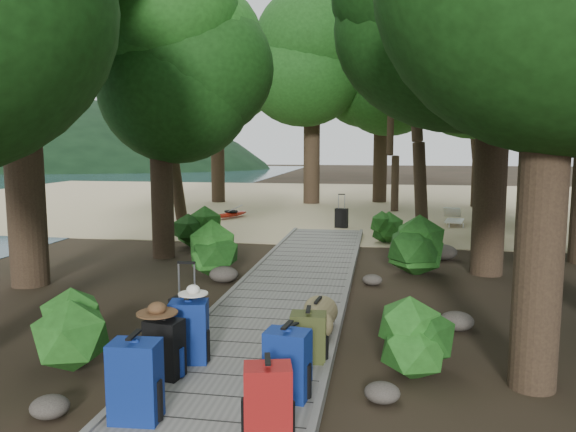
% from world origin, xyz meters
% --- Properties ---
extents(ground, '(120.00, 120.00, 0.00)m').
position_xyz_m(ground, '(0.00, 0.00, 0.00)').
color(ground, '#2E2217').
rests_on(ground, ground).
extents(sand_beach, '(40.00, 22.00, 0.02)m').
position_xyz_m(sand_beach, '(0.00, 16.00, 0.01)').
color(sand_beach, tan).
rests_on(sand_beach, ground).
extents(distant_hill, '(32.00, 16.00, 12.00)m').
position_xyz_m(distant_hill, '(-40.00, 48.00, 0.00)').
color(distant_hill, black).
rests_on(distant_hill, ground).
extents(boardwalk, '(2.00, 12.00, 0.12)m').
position_xyz_m(boardwalk, '(0.00, 1.00, 0.06)').
color(boardwalk, slate).
rests_on(boardwalk, ground).
extents(backpack_left_a, '(0.46, 0.33, 0.82)m').
position_xyz_m(backpack_left_a, '(-0.62, -4.60, 0.53)').
color(backpack_left_a, navy).
rests_on(backpack_left_a, boardwalk).
extents(backpack_left_b, '(0.42, 0.33, 0.70)m').
position_xyz_m(backpack_left_b, '(-0.73, -3.65, 0.47)').
color(backpack_left_b, black).
rests_on(backpack_left_b, boardwalk).
extents(backpack_left_c, '(0.47, 0.37, 0.79)m').
position_xyz_m(backpack_left_c, '(-0.62, -3.20, 0.51)').
color(backpack_left_c, navy).
rests_on(backpack_left_c, boardwalk).
extents(backpack_right_a, '(0.46, 0.37, 0.72)m').
position_xyz_m(backpack_right_a, '(0.61, -4.72, 0.48)').
color(backpack_right_a, maroon).
rests_on(backpack_right_a, boardwalk).
extents(backpack_right_b, '(0.46, 0.35, 0.75)m').
position_xyz_m(backpack_right_b, '(0.64, -3.93, 0.50)').
color(backpack_right_b, navy).
rests_on(backpack_right_b, boardwalk).
extents(backpack_right_c, '(0.43, 0.37, 0.62)m').
position_xyz_m(backpack_right_c, '(0.62, -3.54, 0.43)').
color(backpack_right_c, navy).
rests_on(backpack_right_c, boardwalk).
extents(backpack_right_d, '(0.42, 0.32, 0.62)m').
position_xyz_m(backpack_right_d, '(0.72, -2.94, 0.43)').
color(backpack_right_d, '#3F421A').
rests_on(backpack_right_d, boardwalk).
extents(duffel_right_khaki, '(0.49, 0.67, 0.42)m').
position_xyz_m(duffel_right_khaki, '(0.72, -1.96, 0.33)').
color(duffel_right_khaki, olive).
rests_on(duffel_right_khaki, boardwalk).
extents(suitcase_on_boardwalk, '(0.43, 0.28, 0.62)m').
position_xyz_m(suitcase_on_boardwalk, '(-0.79, -2.77, 0.43)').
color(suitcase_on_boardwalk, black).
rests_on(suitcase_on_boardwalk, boardwalk).
extents(lone_suitcase_on_sand, '(0.42, 0.29, 0.60)m').
position_xyz_m(lone_suitcase_on_sand, '(0.30, 8.10, 0.32)').
color(lone_suitcase_on_sand, black).
rests_on(lone_suitcase_on_sand, sand_beach).
extents(hat_brown, '(0.44, 0.44, 0.13)m').
position_xyz_m(hat_brown, '(-0.80, -3.65, 0.88)').
color(hat_brown, '#51351E').
rests_on(hat_brown, backpack_left_b).
extents(hat_white, '(0.34, 0.34, 0.11)m').
position_xyz_m(hat_white, '(-0.57, -3.17, 0.96)').
color(hat_white, silver).
rests_on(hat_white, backpack_left_c).
extents(kayak, '(2.05, 3.38, 0.34)m').
position_xyz_m(kayak, '(-3.67, 9.75, 0.19)').
color(kayak, '#AF1C0F').
rests_on(kayak, sand_beach).
extents(sun_lounger, '(0.84, 1.70, 0.53)m').
position_xyz_m(sun_lounger, '(3.81, 9.13, 0.28)').
color(sun_lounger, silver).
rests_on(sun_lounger, sand_beach).
extents(tree_right_a, '(4.23, 4.23, 7.05)m').
position_xyz_m(tree_right_a, '(3.15, -3.00, 3.53)').
color(tree_right_a, black).
rests_on(tree_right_a, ground).
extents(tree_right_c, '(5.23, 5.23, 9.05)m').
position_xyz_m(tree_right_c, '(3.62, 2.45, 4.52)').
color(tree_right_c, black).
rests_on(tree_right_c, ground).
extents(tree_right_e, '(4.74, 4.74, 8.52)m').
position_xyz_m(tree_right_e, '(4.46, 6.61, 4.26)').
color(tree_right_e, black).
rests_on(tree_right_e, ground).
extents(tree_right_f, '(5.86, 5.86, 10.46)m').
position_xyz_m(tree_right_f, '(6.13, 9.14, 5.23)').
color(tree_right_f, black).
rests_on(tree_right_f, ground).
extents(tree_left_b, '(5.36, 5.36, 9.64)m').
position_xyz_m(tree_left_b, '(-4.88, 0.13, 4.82)').
color(tree_left_b, black).
rests_on(tree_left_b, ground).
extents(tree_left_c, '(4.16, 4.16, 7.23)m').
position_xyz_m(tree_left_c, '(-3.42, 2.96, 3.62)').
color(tree_left_c, black).
rests_on(tree_left_c, ground).
extents(tree_back_a, '(5.84, 5.84, 10.11)m').
position_xyz_m(tree_back_a, '(-1.52, 15.12, 5.06)').
color(tree_back_a, black).
rests_on(tree_back_a, ground).
extents(tree_back_b, '(4.92, 4.92, 8.79)m').
position_xyz_m(tree_back_b, '(1.41, 16.16, 4.39)').
color(tree_back_b, black).
rests_on(tree_back_b, ground).
extents(tree_back_c, '(5.05, 5.05, 9.09)m').
position_xyz_m(tree_back_c, '(5.46, 14.92, 4.55)').
color(tree_back_c, black).
rests_on(tree_back_c, ground).
extents(tree_back_d, '(5.08, 5.08, 8.47)m').
position_xyz_m(tree_back_d, '(-5.70, 15.01, 4.24)').
color(tree_back_d, black).
rests_on(tree_back_d, ground).
extents(palm_right_a, '(4.66, 4.66, 7.94)m').
position_xyz_m(palm_right_a, '(2.77, 6.51, 3.97)').
color(palm_right_a, '#164413').
rests_on(palm_right_a, ground).
extents(palm_right_b, '(4.61, 4.61, 8.90)m').
position_xyz_m(palm_right_b, '(4.80, 10.35, 4.45)').
color(palm_right_b, '#164413').
rests_on(palm_right_b, ground).
extents(palm_right_c, '(4.05, 4.05, 6.44)m').
position_xyz_m(palm_right_c, '(2.23, 12.95, 3.22)').
color(palm_right_c, '#164413').
rests_on(palm_right_c, ground).
extents(palm_left_a, '(4.50, 4.50, 7.16)m').
position_xyz_m(palm_left_a, '(-4.28, 5.92, 3.58)').
color(palm_left_a, '#164413').
rests_on(palm_left_a, ground).
extents(rock_left_a, '(0.38, 0.34, 0.21)m').
position_xyz_m(rock_left_a, '(-1.57, -4.47, 0.10)').
color(rock_left_a, '#4C473F').
rests_on(rock_left_a, ground).
extents(rock_left_b, '(0.37, 0.34, 0.21)m').
position_xyz_m(rock_left_b, '(-2.75, -2.07, 0.10)').
color(rock_left_b, '#4C473F').
rests_on(rock_left_b, ground).
extents(rock_left_c, '(0.55, 0.50, 0.30)m').
position_xyz_m(rock_left_c, '(-1.39, 0.91, 0.15)').
color(rock_left_c, '#4C473F').
rests_on(rock_left_c, ground).
extents(rock_left_d, '(0.31, 0.28, 0.17)m').
position_xyz_m(rock_left_d, '(-1.94, 2.86, 0.09)').
color(rock_left_d, '#4C473F').
rests_on(rock_left_d, ground).
extents(rock_right_a, '(0.37, 0.33, 0.20)m').
position_xyz_m(rock_right_a, '(1.57, -3.62, 0.10)').
color(rock_right_a, '#4C473F').
rests_on(rock_right_a, ground).
extents(rock_right_b, '(0.48, 0.43, 0.26)m').
position_xyz_m(rock_right_b, '(2.59, -1.20, 0.13)').
color(rock_right_b, '#4C473F').
rests_on(rock_right_b, ground).
extents(rock_right_c, '(0.37, 0.33, 0.20)m').
position_xyz_m(rock_right_c, '(1.38, 1.15, 0.10)').
color(rock_right_c, '#4C473F').
rests_on(rock_right_c, ground).
extents(rock_right_d, '(0.63, 0.57, 0.35)m').
position_xyz_m(rock_right_d, '(2.90, 3.74, 0.17)').
color(rock_right_d, '#4C473F').
rests_on(rock_right_d, ground).
extents(shrub_left_a, '(0.96, 0.96, 0.86)m').
position_xyz_m(shrub_left_a, '(-2.09, -3.32, 0.43)').
color(shrub_left_a, '#1C4815').
rests_on(shrub_left_a, ground).
extents(shrub_left_b, '(1.02, 1.02, 0.92)m').
position_xyz_m(shrub_left_b, '(-1.80, 1.29, 0.46)').
color(shrub_left_b, '#1C4815').
rests_on(shrub_left_b, ground).
extents(shrub_left_c, '(1.12, 1.12, 1.01)m').
position_xyz_m(shrub_left_c, '(-3.01, 4.15, 0.50)').
color(shrub_left_c, '#1C4815').
rests_on(shrub_left_c, ground).
extents(shrub_right_a, '(0.89, 0.89, 0.80)m').
position_xyz_m(shrub_right_a, '(1.86, -2.76, 0.40)').
color(shrub_right_a, '#1C4815').
rests_on(shrub_right_a, ground).
extents(shrub_right_b, '(1.24, 1.24, 1.11)m').
position_xyz_m(shrub_right_b, '(2.33, 2.17, 0.56)').
color(shrub_right_b, '#1C4815').
rests_on(shrub_right_b, ground).
extents(shrub_right_c, '(0.85, 0.85, 0.77)m').
position_xyz_m(shrub_right_c, '(1.67, 5.51, 0.38)').
color(shrub_right_c, '#1C4815').
rests_on(shrub_right_c, ground).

